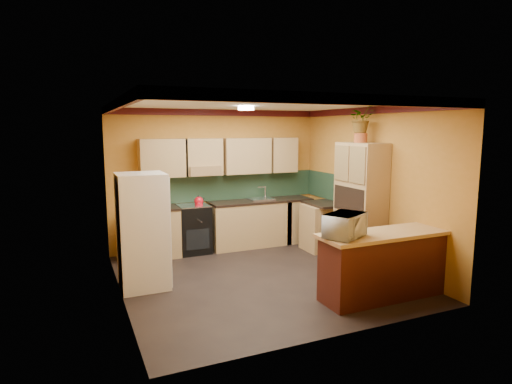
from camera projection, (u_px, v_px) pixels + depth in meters
room_shell at (255, 144)px, 6.71m from camera, size 4.24×4.24×2.72m
base_cabinets_back at (225, 227)px, 8.33m from camera, size 3.65×0.60×0.88m
countertop_back at (224, 203)px, 8.27m from camera, size 3.65×0.62×0.04m
stove at (193, 229)px, 8.08m from camera, size 0.58×0.58×0.91m
kettle at (199, 201)px, 8.00m from camera, size 0.19×0.19×0.18m
sink at (261, 199)px, 8.57m from camera, size 0.48×0.40×0.03m
base_cabinets_right at (324, 227)px, 8.30m from camera, size 0.60×0.80×0.88m
countertop_right at (325, 204)px, 8.23m from camera, size 0.62×0.80×0.04m
fridge at (142, 231)px, 6.24m from camera, size 0.68×0.66×1.70m
pantry at (360, 204)px, 7.31m from camera, size 0.48×0.90×2.10m
fern_pot at (361, 138)px, 7.19m from camera, size 0.22×0.22×0.16m
fern at (361, 118)px, 7.14m from camera, size 0.50×0.46×0.48m
breakfast_bar at (383, 267)px, 5.91m from camera, size 1.80×0.55×0.88m
bar_top at (385, 234)px, 5.85m from camera, size 1.90×0.65×0.05m
microwave at (345, 225)px, 5.56m from camera, size 0.68×0.62×0.31m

